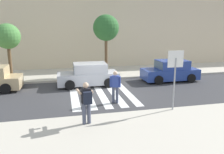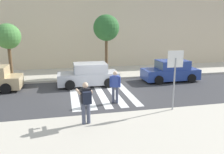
% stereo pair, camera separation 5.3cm
% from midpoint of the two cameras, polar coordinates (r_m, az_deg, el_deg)
% --- Properties ---
extents(ground_plane, '(120.00, 120.00, 0.00)m').
position_cam_midpoint_polar(ground_plane, '(13.09, -2.65, -4.63)').
color(ground_plane, '#38383A').
extents(sidewalk_near, '(60.00, 6.00, 0.14)m').
position_cam_midpoint_polar(sidewalk_near, '(7.53, 5.84, -18.24)').
color(sidewalk_near, beige).
rests_on(sidewalk_near, ground).
extents(sidewalk_far, '(60.00, 4.80, 0.14)m').
position_cam_midpoint_polar(sidewalk_far, '(18.82, -5.76, 1.02)').
color(sidewalk_far, beige).
rests_on(sidewalk_far, ground).
extents(building_facade_far, '(56.00, 4.00, 7.71)m').
position_cam_midpoint_polar(building_facade_far, '(22.79, -7.32, 12.66)').
color(building_facade_far, beige).
rests_on(building_facade_far, ground).
extents(crosswalk_stripe_0, '(0.44, 5.20, 0.01)m').
position_cam_midpoint_polar(crosswalk_stripe_0, '(13.12, -9.72, -4.75)').
color(crosswalk_stripe_0, silver).
rests_on(crosswalk_stripe_0, ground).
extents(crosswalk_stripe_1, '(0.44, 5.20, 0.01)m').
position_cam_midpoint_polar(crosswalk_stripe_1, '(13.17, -6.24, -4.56)').
color(crosswalk_stripe_1, silver).
rests_on(crosswalk_stripe_1, ground).
extents(crosswalk_stripe_2, '(0.44, 5.20, 0.01)m').
position_cam_midpoint_polar(crosswalk_stripe_2, '(13.27, -2.79, -4.36)').
color(crosswalk_stripe_2, silver).
rests_on(crosswalk_stripe_2, ground).
extents(crosswalk_stripe_3, '(0.44, 5.20, 0.01)m').
position_cam_midpoint_polar(crosswalk_stripe_3, '(13.42, 0.58, -4.14)').
color(crosswalk_stripe_3, silver).
rests_on(crosswalk_stripe_3, ground).
extents(crosswalk_stripe_4, '(0.44, 5.20, 0.01)m').
position_cam_midpoint_polar(crosswalk_stripe_4, '(13.62, 3.87, -3.92)').
color(crosswalk_stripe_4, silver).
rests_on(crosswalk_stripe_4, ground).
extents(stop_sign, '(0.76, 0.08, 2.78)m').
position_cam_midpoint_polar(stop_sign, '(10.32, 16.28, 2.48)').
color(stop_sign, gray).
rests_on(stop_sign, sidewalk_near).
extents(photographer_with_backpack, '(0.66, 0.90, 1.72)m').
position_cam_midpoint_polar(photographer_with_backpack, '(8.69, -6.67, -5.87)').
color(photographer_with_backpack, '#474C60').
rests_on(photographer_with_backpack, sidewalk_near).
extents(pedestrian_crossing, '(0.55, 0.36, 1.72)m').
position_cam_midpoint_polar(pedestrian_crossing, '(11.44, 0.95, -2.14)').
color(pedestrian_crossing, '#474C60').
rests_on(pedestrian_crossing, ground).
extents(parked_car_silver, '(4.10, 1.92, 1.55)m').
position_cam_midpoint_polar(parked_car_silver, '(15.03, -5.99, 0.51)').
color(parked_car_silver, '#B7BABF').
rests_on(parked_car_silver, ground).
extents(parked_car_blue, '(4.10, 1.92, 1.55)m').
position_cam_midpoint_polar(parked_car_blue, '(16.82, 15.16, 1.47)').
color(parked_car_blue, '#284293').
rests_on(parked_car_blue, ground).
extents(street_tree_west, '(1.82, 1.82, 4.06)m').
position_cam_midpoint_polar(street_tree_west, '(17.64, -25.48, 9.46)').
color(street_tree_west, brown).
rests_on(street_tree_west, sidewalk_far).
extents(street_tree_center, '(2.02, 2.02, 4.75)m').
position_cam_midpoint_polar(street_tree_center, '(17.31, -1.43, 12.59)').
color(street_tree_center, brown).
rests_on(street_tree_center, sidewalk_far).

